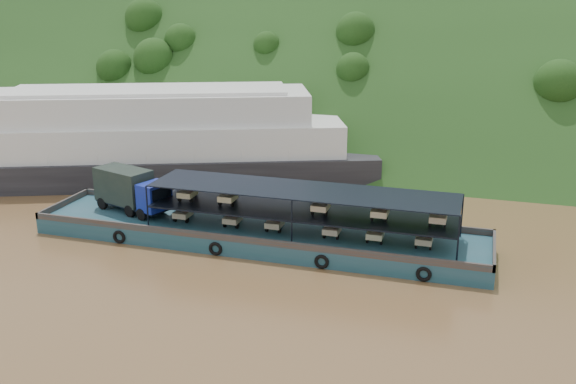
% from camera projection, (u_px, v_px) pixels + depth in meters
% --- Properties ---
extents(ground, '(160.00, 160.00, 0.00)m').
position_uv_depth(ground, '(301.00, 245.00, 48.87)').
color(ground, brown).
rests_on(ground, ground).
extents(hillside, '(140.00, 39.60, 39.60)m').
position_uv_depth(hillside, '(379.00, 144.00, 81.70)').
color(hillside, '#1C3A15').
rests_on(hillside, ground).
extents(cargo_barge, '(35.00, 7.18, 4.67)m').
position_uv_depth(cargo_barge, '(246.00, 226.00, 49.62)').
color(cargo_barge, '#16434E').
rests_on(cargo_barge, ground).
extents(passenger_ferry, '(46.66, 27.71, 9.26)m').
position_uv_depth(passenger_ferry, '(152.00, 139.00, 65.89)').
color(passenger_ferry, black).
rests_on(passenger_ferry, ground).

